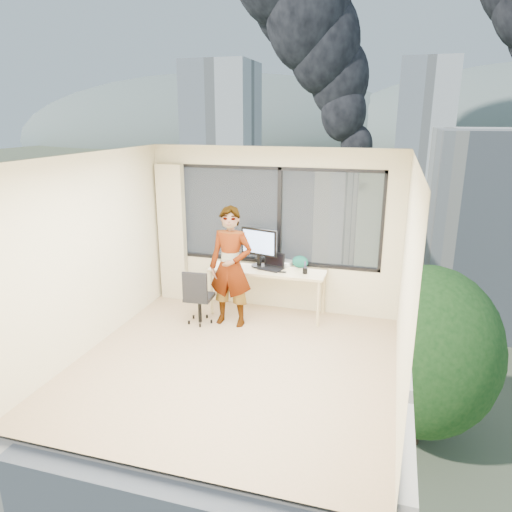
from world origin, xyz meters
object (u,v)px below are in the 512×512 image
at_px(chair, 199,295).
at_px(laptop, 271,262).
at_px(person, 231,267).
at_px(monitor, 259,247).
at_px(handbag, 300,262).
at_px(game_console, 283,263).
at_px(desk, 268,291).

bearing_deg(chair, laptop, 28.74).
distance_m(person, monitor, 0.67).
relative_size(monitor, handbag, 2.48).
relative_size(chair, handbag, 3.49).
bearing_deg(handbag, game_console, 150.82).
distance_m(game_console, laptop, 0.30).
bearing_deg(laptop, game_console, 79.34).
distance_m(person, handbag, 1.15).
relative_size(chair, person, 0.49).
bearing_deg(laptop, person, -118.24).
bearing_deg(handbag, laptop, -172.16).
xyz_separation_m(game_console, handbag, (0.30, -0.06, 0.06)).
bearing_deg(laptop, desk, -169.87).
xyz_separation_m(desk, person, (-0.43, -0.51, 0.53)).
distance_m(monitor, handbag, 0.68).
height_order(game_console, handbag, handbag).
distance_m(chair, laptop, 1.21).
bearing_deg(desk, game_console, 55.82).
xyz_separation_m(desk, monitor, (-0.17, 0.08, 0.69)).
relative_size(chair, monitor, 1.41).
distance_m(chair, monitor, 1.19).
height_order(monitor, game_console, monitor).
distance_m(desk, laptop, 0.49).
bearing_deg(game_console, chair, -124.40).
bearing_deg(laptop, handbag, 41.29).
bearing_deg(game_console, person, -111.64).
distance_m(desk, chair, 1.10).
xyz_separation_m(person, game_console, (0.61, 0.77, -0.12)).
bearing_deg(laptop, chair, -132.12).
relative_size(laptop, handbag, 1.46).
height_order(desk, handbag, handbag).
bearing_deg(chair, monitor, 39.45).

